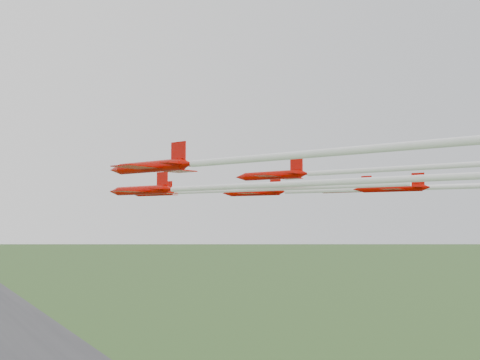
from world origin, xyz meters
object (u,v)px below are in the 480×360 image
jet_row2_right (353,190)px  jet_row3_right (431,187)px  jet_lead (207,191)px  jet_row3_mid (398,168)px  jet_row2_left (224,187)px  jet_row3_left (228,161)px

jet_row2_right → jet_row3_right: size_ratio=1.08×
jet_lead → jet_row3_mid: 31.36m
jet_row2_right → jet_row3_mid: 16.46m
jet_row2_left → jet_row3_mid: (18.45, -10.31, 2.29)m
jet_lead → jet_row3_mid: bearing=-92.8°
jet_row3_left → jet_row3_mid: 25.38m
jet_row2_left → jet_row2_right: jet_row2_right is taller
jet_row3_mid → jet_row3_right: (20.72, 11.66, -0.98)m
jet_row2_left → jet_row3_right: size_ratio=0.98×
jet_row3_left → jet_row2_left: bearing=41.0°
jet_row2_right → jet_row3_right: bearing=-38.0°
jet_row3_mid → jet_row3_right: size_ratio=1.13×
jet_row2_left → jet_row3_left: size_ratio=1.20×
jet_lead → jet_row2_left: jet_lead is taller
jet_row2_right → jet_row3_left: 36.39m
jet_row3_mid → jet_row2_left: bearing=129.7°
jet_lead → jet_row3_left: size_ratio=0.98×
jet_row2_right → jet_row3_mid: size_ratio=0.95×
jet_row2_right → jet_row3_left: bearing=-176.9°
jet_row3_left → jet_row3_mid: (25.28, 2.21, 0.67)m
jet_row3_mid → jet_row3_right: jet_row3_mid is taller
jet_row2_left → jet_row3_left: bearing=-139.3°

